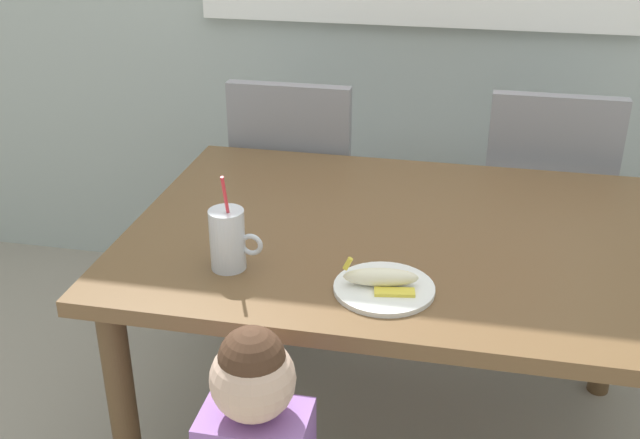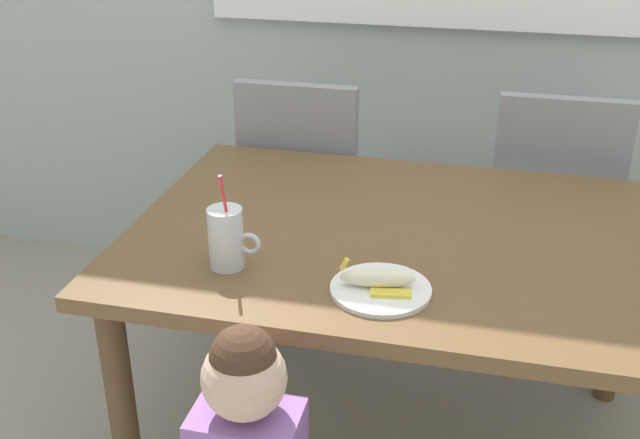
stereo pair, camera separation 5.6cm
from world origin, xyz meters
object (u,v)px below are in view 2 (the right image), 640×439
dining_chair_left (305,187)px  snack_plate (381,289)px  peeled_banana (378,279)px  dining_chair_right (550,205)px  dining_table (405,263)px  milk_cup (227,241)px

dining_chair_left → snack_plate: dining_chair_left is taller
peeled_banana → dining_chair_right: bearing=67.4°
dining_table → milk_cup: bearing=-144.4°
dining_table → peeled_banana: 0.34m
milk_cup → snack_plate: size_ratio=1.09×
dining_table → snack_plate: bearing=-93.3°
dining_chair_left → peeled_banana: (0.43, -1.00, 0.24)m
milk_cup → peeled_banana: 0.37m
dining_chair_left → snack_plate: (0.44, -1.00, 0.21)m
dining_table → milk_cup: (-0.39, -0.28, 0.16)m
dining_table → snack_plate: size_ratio=6.29×
dining_table → milk_cup: 0.51m
dining_chair_right → milk_cup: milk_cup is taller
dining_chair_left → milk_cup: (0.06, -0.97, 0.28)m
dining_chair_right → peeled_banana: size_ratio=5.49×
dining_table → milk_cup: milk_cup is taller
dining_chair_right → snack_plate: 1.16m
milk_cup → peeled_banana: (0.37, -0.03, -0.04)m
milk_cup → dining_table: bearing=35.6°
dining_table → dining_chair_right: 0.85m
milk_cup → peeled_banana: bearing=-4.5°
milk_cup → dining_chair_left: bearing=93.7°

